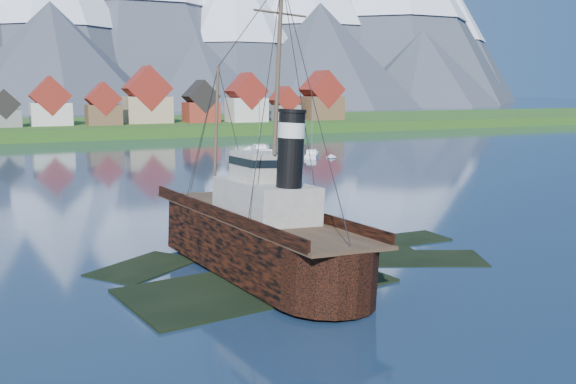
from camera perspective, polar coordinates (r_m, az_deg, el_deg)
name	(u,v)px	position (r m, az deg, el deg)	size (l,w,h in m)	color
ground	(285,274)	(47.54, -0.27, -7.27)	(1400.00, 1400.00, 0.00)	#16283F
shoal	(294,268)	(50.24, 0.54, -6.77)	(31.71, 21.24, 1.14)	black
shore_bank	(54,132)	(212.63, -20.09, 5.02)	(600.00, 80.00, 3.20)	#274B15
seawall	(69,141)	(174.91, -18.91, 4.29)	(600.00, 2.50, 2.00)	#3F3D38
tugboat_wreck	(247,231)	(48.90, -3.70, -3.46)	(6.44, 27.74, 21.98)	black
sailboat_d	(312,156)	(127.32, 2.13, 3.25)	(6.46, 8.59, 11.94)	white
sailboat_e	(260,150)	(139.64, -2.54, 3.77)	(4.22, 10.52, 11.88)	white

